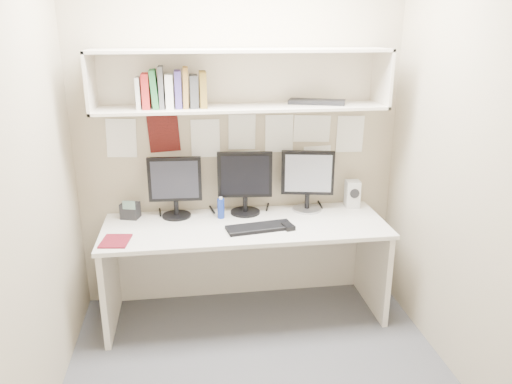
{
  "coord_description": "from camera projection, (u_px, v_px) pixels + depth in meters",
  "views": [
    {
      "loc": [
        -0.38,
        -2.61,
        2.07
      ],
      "look_at": [
        0.03,
        0.35,
        1.06
      ],
      "focal_mm": 35.0,
      "sensor_mm": 36.0,
      "label": 1
    }
  ],
  "objects": [
    {
      "name": "monitor_center",
      "position": [
        245.0,
        180.0,
        3.67
      ],
      "size": [
        0.4,
        0.22,
        0.47
      ],
      "rotation": [
        0.0,
        0.0,
        -0.11
      ],
      "color": "black",
      "rests_on": "desk"
    },
    {
      "name": "wall_front",
      "position": [
        298.0,
        248.0,
        1.81
      ],
      "size": [
        2.4,
        0.02,
        2.6
      ],
      "primitive_type": "cube",
      "color": "tan",
      "rests_on": "ground"
    },
    {
      "name": "wall_right",
      "position": [
        462.0,
        164.0,
        2.91
      ],
      "size": [
        0.02,
        2.0,
        2.6
      ],
      "primitive_type": "cube",
      "color": "tan",
      "rests_on": "ground"
    },
    {
      "name": "overhead_hutch",
      "position": [
        241.0,
        79.0,
        3.42
      ],
      "size": [
        2.0,
        0.38,
        0.4
      ],
      "color": "beige",
      "rests_on": "wall_back"
    },
    {
      "name": "desk",
      "position": [
        246.0,
        270.0,
        3.65
      ],
      "size": [
        2.0,
        0.7,
        0.73
      ],
      "color": "beige",
      "rests_on": "floor"
    },
    {
      "name": "monitor_left",
      "position": [
        175.0,
        184.0,
        3.6
      ],
      "size": [
        0.38,
        0.21,
        0.45
      ],
      "rotation": [
        0.0,
        0.0,
        -0.05
      ],
      "color": "black",
      "rests_on": "desk"
    },
    {
      "name": "wall_left",
      "position": [
        31.0,
        181.0,
        2.59
      ],
      "size": [
        0.02,
        2.0,
        2.6
      ],
      "primitive_type": "cube",
      "color": "tan",
      "rests_on": "ground"
    },
    {
      "name": "desk_phone",
      "position": [
        130.0,
        210.0,
        3.63
      ],
      "size": [
        0.15,
        0.14,
        0.15
      ],
      "rotation": [
        0.0,
        0.0,
        -0.29
      ],
      "color": "black",
      "rests_on": "desk"
    },
    {
      "name": "blue_bottle",
      "position": [
        221.0,
        208.0,
        3.62
      ],
      "size": [
        0.05,
        0.05,
        0.16
      ],
      "color": "navy",
      "rests_on": "desk"
    },
    {
      "name": "floor",
      "position": [
        258.0,
        369.0,
        3.16
      ],
      "size": [
        2.4,
        2.0,
        0.01
      ],
      "primitive_type": "cube",
      "color": "#47474C",
      "rests_on": "ground"
    },
    {
      "name": "wall_back",
      "position": [
        239.0,
        135.0,
        3.69
      ],
      "size": [
        2.4,
        0.02,
        2.6
      ],
      "primitive_type": "cube",
      "color": "tan",
      "rests_on": "ground"
    },
    {
      "name": "speaker",
      "position": [
        352.0,
        194.0,
        3.84
      ],
      "size": [
        0.11,
        0.12,
        0.21
      ],
      "rotation": [
        0.0,
        0.0,
        -0.06
      ],
      "color": "#B9B9B4",
      "rests_on": "desk"
    },
    {
      "name": "hutch_tray",
      "position": [
        317.0,
        102.0,
        3.52
      ],
      "size": [
        0.42,
        0.28,
        0.03
      ],
      "primitive_type": "cube",
      "rotation": [
        0.0,
        0.0,
        -0.35
      ],
      "color": "black",
      "rests_on": "overhead_hutch"
    },
    {
      "name": "keyboard",
      "position": [
        260.0,
        228.0,
        3.44
      ],
      "size": [
        0.48,
        0.23,
        0.02
      ],
      "primitive_type": "cube",
      "rotation": [
        0.0,
        0.0,
        0.15
      ],
      "color": "black",
      "rests_on": "desk"
    },
    {
      "name": "monitor_right",
      "position": [
        308.0,
        178.0,
        3.73
      ],
      "size": [
        0.39,
        0.22,
        0.46
      ],
      "rotation": [
        0.0,
        0.0,
        -0.19
      ],
      "color": "#A5A5AA",
      "rests_on": "desk"
    },
    {
      "name": "maroon_notebook",
      "position": [
        115.0,
        241.0,
        3.24
      ],
      "size": [
        0.2,
        0.24,
        0.01
      ],
      "primitive_type": "cube",
      "rotation": [
        0.0,
        0.0,
        -0.14
      ],
      "color": "maroon",
      "rests_on": "desk"
    },
    {
      "name": "mouse",
      "position": [
        288.0,
        227.0,
        3.45
      ],
      "size": [
        0.09,
        0.12,
        0.03
      ],
      "primitive_type": "cube",
      "rotation": [
        0.0,
        0.0,
        0.26
      ],
      "color": "black",
      "rests_on": "desk"
    },
    {
      "name": "pinned_papers",
      "position": [
        239.0,
        141.0,
        3.7
      ],
      "size": [
        1.92,
        0.01,
        0.48
      ],
      "primitive_type": null,
      "color": "white",
      "rests_on": "wall_back"
    },
    {
      "name": "book_stack",
      "position": [
        172.0,
        90.0,
        3.32
      ],
      "size": [
        0.46,
        0.17,
        0.27
      ],
      "color": "beige",
      "rests_on": "overhead_hutch"
    }
  ]
}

